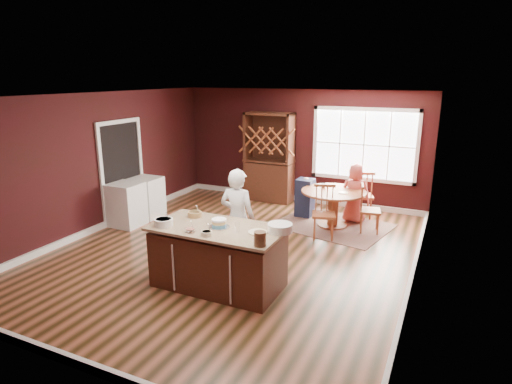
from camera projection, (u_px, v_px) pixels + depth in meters
room_shell at (233, 177)px, 7.22m from camera, size 7.00×7.00×7.00m
window at (364, 145)px, 9.61m from camera, size 2.36×0.10×1.66m
doorway at (122, 172)px, 9.04m from camera, size 0.08×1.26×2.13m
kitchen_island at (218, 258)px, 6.23m from camera, size 1.91×1.00×0.92m
dining_table at (333, 201)px, 8.72m from camera, size 1.31×1.31×0.75m
baker at (238, 218)px, 6.80m from camera, size 0.60×0.41×1.62m
layer_cake at (219, 223)px, 6.08m from camera, size 0.30×0.30×0.12m
bowl_blue at (164, 222)px, 6.14m from camera, size 0.27×0.27×0.10m
bowl_yellow at (195, 214)px, 6.53m from camera, size 0.21×0.21×0.08m
bowl_pink at (190, 230)px, 5.90m from camera, size 0.14×0.14×0.05m
bowl_olive at (207, 233)px, 5.78m from camera, size 0.16×0.16×0.06m
drinking_glass at (237, 227)px, 5.89m from camera, size 0.07×0.07×0.14m
dinner_plate at (258, 232)px, 5.87m from camera, size 0.27×0.27×0.02m
white_tub at (280, 228)px, 5.89m from camera, size 0.34×0.34×0.12m
stoneware_crock at (260, 239)px, 5.41m from camera, size 0.16×0.16×0.19m
toy_figurine at (262, 236)px, 5.63m from camera, size 0.05×0.05×0.09m
rug at (332, 225)px, 8.86m from camera, size 2.48×2.10×0.01m
chair_east at (370, 208)px, 8.38m from camera, size 0.47×0.49×0.98m
chair_south at (324, 212)px, 8.05m from camera, size 0.53×0.52×1.03m
chair_north at (362, 194)px, 9.23m from camera, size 0.57×0.55×1.07m
seated_woman at (355, 193)px, 8.92m from camera, size 0.69×0.53×1.26m
high_chair at (305, 197)px, 9.35m from camera, size 0.36×0.36×0.88m
toddler at (304, 180)px, 9.25m from camera, size 0.18×0.14×0.26m
table_plate at (343, 193)px, 8.49m from camera, size 0.19×0.19×0.01m
table_cup at (324, 186)px, 8.88m from camera, size 0.14×0.14×0.09m
hutch at (269, 157)px, 10.40m from camera, size 1.18×0.49×2.16m
washer at (126, 204)px, 8.78m from camera, size 0.61×0.59×0.89m
dryer at (147, 197)px, 9.34m from camera, size 0.60×0.58×0.87m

